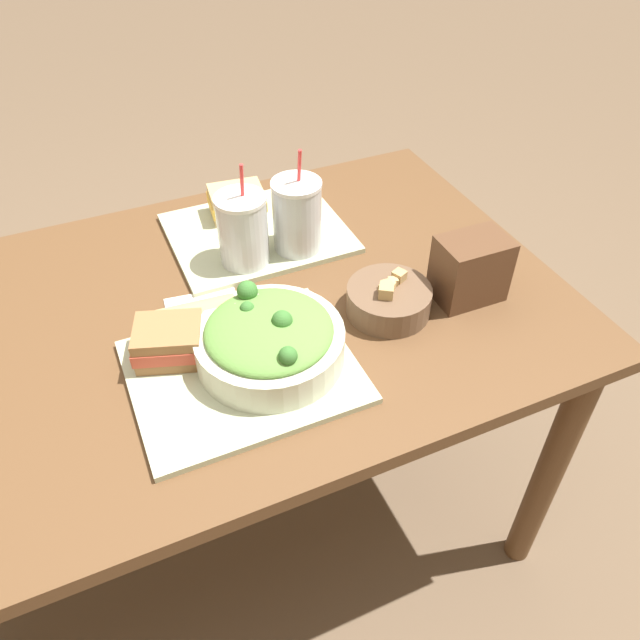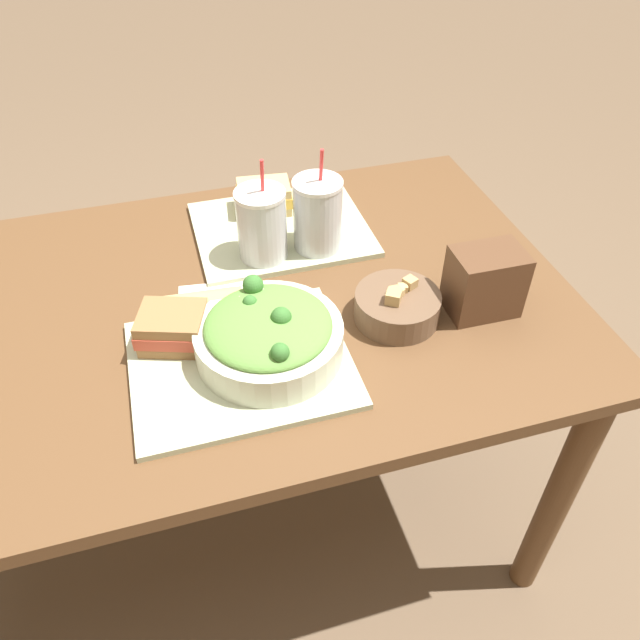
# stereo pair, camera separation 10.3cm
# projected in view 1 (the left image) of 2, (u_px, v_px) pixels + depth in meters

# --- Properties ---
(ground_plane) EXTENTS (12.00, 12.00, 0.00)m
(ground_plane) POSITION_uv_depth(u_px,v_px,m) (227.00, 526.00, 1.64)
(ground_plane) COLOR brown
(dining_table) EXTENTS (1.43, 0.85, 0.73)m
(dining_table) POSITION_uv_depth(u_px,v_px,m) (194.00, 355.00, 1.21)
(dining_table) COLOR brown
(dining_table) RESTS_ON ground_plane
(tray_near) EXTENTS (0.37, 0.31, 0.01)m
(tray_near) POSITION_uv_depth(u_px,v_px,m) (243.00, 371.00, 1.04)
(tray_near) COLOR #B2BC99
(tray_near) RESTS_ON dining_table
(tray_far) EXTENTS (0.37, 0.31, 0.01)m
(tray_far) POSITION_uv_depth(u_px,v_px,m) (258.00, 233.00, 1.35)
(tray_far) COLOR #B2BC99
(tray_far) RESTS_ON dining_table
(salad_bowl) EXTENTS (0.25, 0.25, 0.10)m
(salad_bowl) POSITION_uv_depth(u_px,v_px,m) (270.00, 339.00, 1.03)
(salad_bowl) COLOR beige
(salad_bowl) RESTS_ON tray_near
(soup_bowl) EXTENTS (0.16, 0.16, 0.08)m
(soup_bowl) POSITION_uv_depth(u_px,v_px,m) (389.00, 299.00, 1.15)
(soup_bowl) COLOR brown
(soup_bowl) RESTS_ON dining_table
(sandwich_near) EXTENTS (0.14, 0.13, 0.06)m
(sandwich_near) POSITION_uv_depth(u_px,v_px,m) (169.00, 341.00, 1.04)
(sandwich_near) COLOR olive
(sandwich_near) RESTS_ON tray_near
(baguette_near) EXTENTS (0.14, 0.07, 0.06)m
(baguette_near) POSITION_uv_depth(u_px,v_px,m) (199.00, 319.00, 1.09)
(baguette_near) COLOR tan
(baguette_near) RESTS_ON tray_near
(sandwich_far) EXTENTS (0.13, 0.10, 0.06)m
(sandwich_far) POSITION_uv_depth(u_px,v_px,m) (237.00, 202.00, 1.37)
(sandwich_far) COLOR tan
(sandwich_far) RESTS_ON tray_far
(drink_cup_dark) EXTENTS (0.10, 0.10, 0.21)m
(drink_cup_dark) POSITION_uv_depth(u_px,v_px,m) (243.00, 232.00, 1.22)
(drink_cup_dark) COLOR silver
(drink_cup_dark) RESTS_ON tray_far
(drink_cup_red) EXTENTS (0.10, 0.10, 0.22)m
(drink_cup_red) POSITION_uv_depth(u_px,v_px,m) (297.00, 218.00, 1.25)
(drink_cup_red) COLOR silver
(drink_cup_red) RESTS_ON tray_far
(chip_bag) EXTENTS (0.13, 0.09, 0.13)m
(chip_bag) POSITION_uv_depth(u_px,v_px,m) (470.00, 269.00, 1.16)
(chip_bag) COLOR brown
(chip_bag) RESTS_ON dining_table
(napkin_folded) EXTENTS (0.15, 0.11, 0.00)m
(napkin_folded) POSITION_uv_depth(u_px,v_px,m) (203.00, 309.00, 1.17)
(napkin_folded) COLOR silver
(napkin_folded) RESTS_ON dining_table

